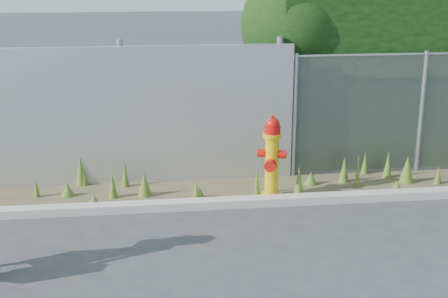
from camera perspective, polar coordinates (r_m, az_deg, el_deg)
name	(u,v)px	position (r m, az deg, el deg)	size (l,w,h in m)	color
ground	(263,262)	(7.54, 3.63, -10.29)	(80.00, 80.00, 0.00)	#373739
curb	(241,202)	(9.13, 1.57, -4.87)	(16.00, 0.22, 0.12)	#AFA89E
weed_strip	(256,183)	(9.75, 2.93, -3.11)	(16.00, 1.30, 0.55)	brown
corrugated_fence	(21,120)	(10.07, -18.07, 2.58)	(8.50, 0.21, 2.30)	#ACADB3
fire_hydrant	(272,159)	(9.28, 4.40, -0.90)	(0.43, 0.38, 1.28)	#DBA30B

